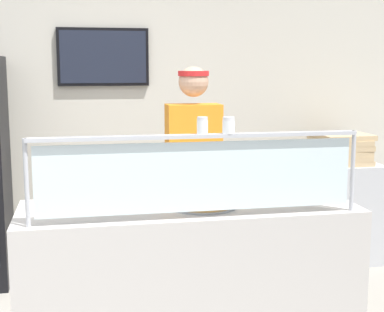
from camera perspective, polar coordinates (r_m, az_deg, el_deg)
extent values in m
plane|color=gray|center=(4.27, -2.05, -15.34)|extent=(12.00, 12.00, 0.00)
cube|color=beige|center=(5.23, -4.47, 4.45)|extent=(6.37, 0.08, 2.70)
cube|color=black|center=(5.11, -8.90, 9.79)|extent=(0.80, 0.04, 0.50)
cube|color=#1E2333|center=(5.09, -8.89, 9.79)|extent=(0.75, 0.01, 0.45)
cube|color=#BCB7B2|center=(3.49, -0.32, -12.61)|extent=(1.97, 0.69, 0.95)
cylinder|color=#B2B5BC|center=(2.98, -16.28, -2.65)|extent=(0.02, 0.02, 0.46)
cylinder|color=#B2B5BC|center=(3.32, 15.82, -1.44)|extent=(0.02, 0.02, 0.46)
cube|color=silver|center=(3.03, 0.68, -2.10)|extent=(1.71, 0.01, 0.38)
cube|color=#B2B5BC|center=(2.99, 0.69, 2.01)|extent=(1.77, 0.06, 0.02)
cylinder|color=#9EA0A8|center=(3.33, 1.06, -4.99)|extent=(0.41, 0.41, 0.01)
cylinder|color=tan|center=(3.33, 1.06, -4.74)|extent=(0.38, 0.38, 0.02)
cylinder|color=gold|center=(3.32, 1.06, -4.54)|extent=(0.33, 0.33, 0.01)
cube|color=#ADAFB7|center=(3.31, 1.80, -4.48)|extent=(0.14, 0.29, 0.01)
cylinder|color=white|center=(2.99, 1.05, 2.91)|extent=(0.06, 0.06, 0.07)
cylinder|color=white|center=(2.99, 1.05, 2.70)|extent=(0.05, 0.05, 0.05)
cylinder|color=silver|center=(2.99, 1.05, 3.78)|extent=(0.06, 0.06, 0.02)
cylinder|color=white|center=(3.03, 3.69, 2.93)|extent=(0.07, 0.07, 0.07)
cylinder|color=red|center=(3.03, 3.69, 2.73)|extent=(0.06, 0.06, 0.05)
cylinder|color=silver|center=(3.02, 3.70, 3.77)|extent=(0.06, 0.06, 0.02)
cylinder|color=#23232D|center=(4.15, -1.36, -9.05)|extent=(0.13, 0.13, 0.95)
cylinder|color=#23232D|center=(4.19, 1.64, -8.86)|extent=(0.13, 0.13, 0.95)
cube|color=orange|center=(4.01, 0.15, 1.30)|extent=(0.38, 0.21, 0.55)
sphere|color=tan|center=(3.97, 0.15, 7.46)|extent=(0.21, 0.21, 0.21)
cylinder|color=red|center=(3.97, 0.15, 8.30)|extent=(0.21, 0.21, 0.04)
cylinder|color=tan|center=(3.85, 3.43, -0.46)|extent=(0.08, 0.34, 0.08)
cube|color=#B7BABF|center=(5.37, 14.39, -5.44)|extent=(0.70, 0.55, 0.90)
cube|color=tan|center=(5.28, 14.63, -0.47)|extent=(0.46, 0.46, 0.04)
cube|color=tan|center=(5.27, 14.51, 0.00)|extent=(0.46, 0.46, 0.04)
cube|color=tan|center=(5.26, 14.52, 0.49)|extent=(0.46, 0.46, 0.04)
cube|color=tan|center=(5.26, 14.68, 0.98)|extent=(0.47, 0.47, 0.04)
cube|color=tan|center=(5.25, 14.59, 1.46)|extent=(0.47, 0.47, 0.04)
cube|color=tan|center=(5.25, 14.80, 1.95)|extent=(0.46, 0.46, 0.04)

